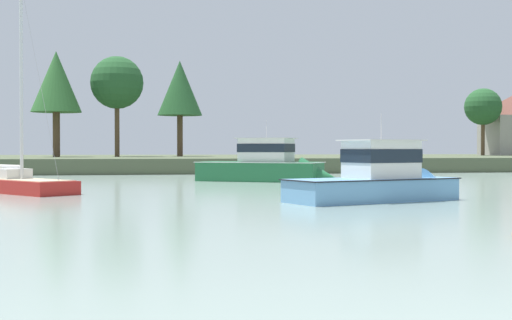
# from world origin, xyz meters

# --- Properties ---
(far_shore_bank) EXTENTS (185.01, 44.09, 1.48)m
(far_shore_bank) POSITION_xyz_m (0.00, 82.22, 0.74)
(far_shore_bank) COLOR #4C563D
(far_shore_bank) RESTS_ON ground
(cruiser_skyblue) EXTENTS (9.79, 5.61, 5.11)m
(cruiser_skyblue) POSITION_xyz_m (6.43, 25.48, 0.66)
(cruiser_skyblue) COLOR #669ECC
(cruiser_skyblue) RESTS_ON ground
(sailboat_red) EXTENTS (7.53, 8.64, 12.08)m
(sailboat_red) POSITION_xyz_m (-11.86, 34.95, 0.25)
(sailboat_red) COLOR #B2231E
(sailboat_red) RESTS_ON ground
(cruiser_green) EXTENTS (10.64, 7.99, 5.71)m
(cruiser_green) POSITION_xyz_m (4.86, 45.17, 0.76)
(cruiser_green) COLOR #236B3D
(cruiser_green) RESTS_ON ground
(shore_tree_inland_b) EXTENTS (5.07, 5.07, 9.27)m
(shore_tree_inland_b) POSITION_xyz_m (42.55, 84.22, 8.17)
(shore_tree_inland_b) COLOR brown
(shore_tree_inland_b) RESTS_ON far_shore_bank
(shore_tree_right) EXTENTS (5.45, 5.45, 11.67)m
(shore_tree_right) POSITION_xyz_m (0.53, 80.25, 9.73)
(shore_tree_right) COLOR brown
(shore_tree_right) RESTS_ON far_shore_bank
(shore_tree_center_right) EXTENTS (5.71, 5.71, 12.08)m
(shore_tree_center_right) POSITION_xyz_m (-13.76, 77.25, 9.98)
(shore_tree_center_right) COLOR brown
(shore_tree_center_right) RESTS_ON far_shore_bank
(shore_tree_left) EXTENTS (6.17, 6.17, 11.78)m
(shore_tree_left) POSITION_xyz_m (-6.96, 78.33, 10.13)
(shore_tree_left) COLOR brown
(shore_tree_left) RESTS_ON far_shore_bank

